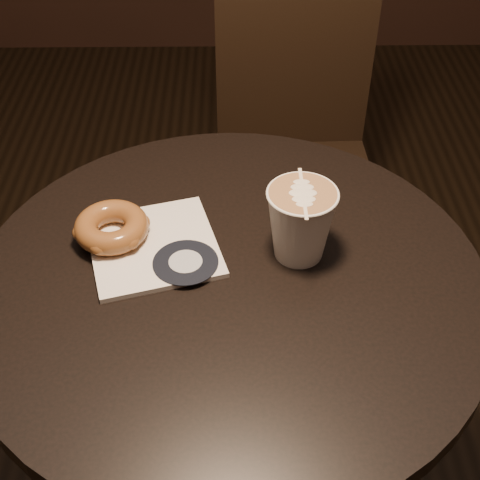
# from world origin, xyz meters

# --- Properties ---
(cafe_table) EXTENTS (0.70, 0.70, 0.75)m
(cafe_table) POSITION_xyz_m (0.00, 0.00, 0.55)
(cafe_table) COLOR black
(cafe_table) RESTS_ON ground
(chair) EXTENTS (0.38, 0.38, 0.93)m
(chair) POSITION_xyz_m (0.16, 0.73, 0.52)
(chair) COLOR black
(chair) RESTS_ON ground
(pastry_bag) EXTENTS (0.21, 0.21, 0.01)m
(pastry_bag) POSITION_xyz_m (-0.11, 0.05, 0.75)
(pastry_bag) COLOR white
(pastry_bag) RESTS_ON cafe_table
(doughnut) EXTENTS (0.11, 0.11, 0.03)m
(doughnut) POSITION_xyz_m (-0.17, 0.07, 0.77)
(doughnut) COLOR brown
(doughnut) RESTS_ON pastry_bag
(latte_cup) EXTENTS (0.10, 0.10, 0.11)m
(latte_cup) POSITION_xyz_m (0.10, 0.04, 0.80)
(latte_cup) COLOR white
(latte_cup) RESTS_ON cafe_table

